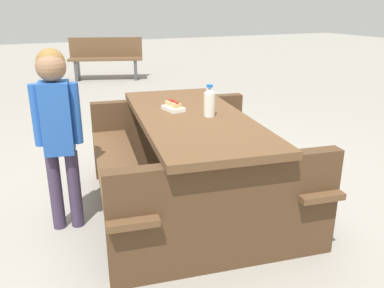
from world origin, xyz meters
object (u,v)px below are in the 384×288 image
at_px(child_in_coat, 57,119).
at_px(park_bench_near, 106,58).
at_px(soda_bottle, 209,102).
at_px(hotdog_tray, 173,106).
at_px(picnic_table, 192,154).

bearing_deg(child_in_coat, park_bench_near, -15.88).
height_order(soda_bottle, hotdog_tray, soda_bottle).
bearing_deg(child_in_coat, picnic_table, -96.79).
distance_m(child_in_coat, park_bench_near, 5.99).
xyz_separation_m(child_in_coat, park_bench_near, (5.75, -1.64, -0.35)).
xyz_separation_m(soda_bottle, park_bench_near, (5.95, -0.62, -0.41)).
height_order(hotdog_tray, park_bench_near, park_bench_near).
relative_size(soda_bottle, hotdog_tray, 1.18).
bearing_deg(hotdog_tray, park_bench_near, -7.90).
relative_size(hotdog_tray, child_in_coat, 0.15).
bearing_deg(picnic_table, hotdog_tray, 23.60).
height_order(child_in_coat, park_bench_near, child_in_coat).
relative_size(picnic_table, child_in_coat, 1.59).
relative_size(hotdog_tray, park_bench_near, 0.12).
bearing_deg(soda_bottle, park_bench_near, -5.91).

